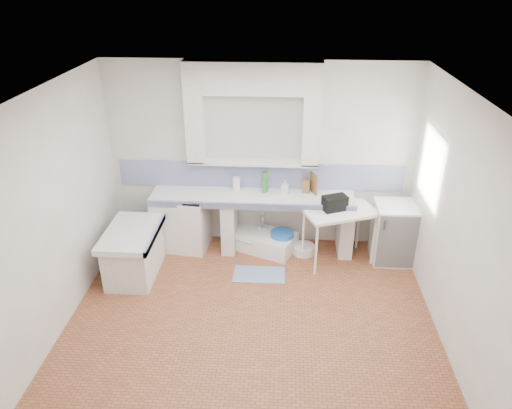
# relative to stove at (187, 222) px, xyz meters

# --- Properties ---
(floor) EXTENTS (4.50, 4.50, 0.00)m
(floor) POSITION_rel_stove_xyz_m (1.09, -1.68, -0.42)
(floor) COLOR #995535
(floor) RESTS_ON ground
(ceiling) EXTENTS (4.50, 4.50, 0.00)m
(ceiling) POSITION_rel_stove_xyz_m (1.09, -1.68, 2.38)
(ceiling) COLOR silver
(ceiling) RESTS_ON ground
(wall_back) EXTENTS (4.50, 0.00, 4.50)m
(wall_back) POSITION_rel_stove_xyz_m (1.09, 0.32, 0.98)
(wall_back) COLOR silver
(wall_back) RESTS_ON ground
(wall_front) EXTENTS (4.50, 0.00, 4.50)m
(wall_front) POSITION_rel_stove_xyz_m (1.09, -3.68, 0.98)
(wall_front) COLOR silver
(wall_front) RESTS_ON ground
(wall_left) EXTENTS (0.00, 4.50, 4.50)m
(wall_left) POSITION_rel_stove_xyz_m (-1.16, -1.68, 0.98)
(wall_left) COLOR silver
(wall_left) RESTS_ON ground
(wall_right) EXTENTS (0.00, 4.50, 4.50)m
(wall_right) POSITION_rel_stove_xyz_m (3.34, -1.68, 0.98)
(wall_right) COLOR silver
(wall_right) RESTS_ON ground
(alcove_mass) EXTENTS (1.90, 0.25, 0.45)m
(alcove_mass) POSITION_rel_stove_xyz_m (0.99, 0.19, 2.15)
(alcove_mass) COLOR silver
(alcove_mass) RESTS_ON ground
(window_frame) EXTENTS (0.35, 0.86, 1.06)m
(window_frame) POSITION_rel_stove_xyz_m (3.52, -0.48, 1.18)
(window_frame) COLOR #392412
(window_frame) RESTS_ON ground
(lace_valance) EXTENTS (0.01, 0.84, 0.24)m
(lace_valance) POSITION_rel_stove_xyz_m (3.37, -0.48, 1.56)
(lace_valance) COLOR white
(lace_valance) RESTS_ON ground
(counter_slab) EXTENTS (3.00, 0.60, 0.08)m
(counter_slab) POSITION_rel_stove_xyz_m (0.99, 0.02, 0.44)
(counter_slab) COLOR white
(counter_slab) RESTS_ON ground
(counter_lip) EXTENTS (3.00, 0.04, 0.10)m
(counter_lip) POSITION_rel_stove_xyz_m (0.99, -0.26, 0.44)
(counter_lip) COLOR navy
(counter_lip) RESTS_ON ground
(counter_pier_left) EXTENTS (0.20, 0.55, 0.82)m
(counter_pier_left) POSITION_rel_stove_xyz_m (-0.41, 0.02, -0.01)
(counter_pier_left) COLOR silver
(counter_pier_left) RESTS_ON ground
(counter_pier_mid) EXTENTS (0.20, 0.55, 0.82)m
(counter_pier_mid) POSITION_rel_stove_xyz_m (0.64, 0.02, -0.01)
(counter_pier_mid) COLOR silver
(counter_pier_mid) RESTS_ON ground
(counter_pier_right) EXTENTS (0.20, 0.55, 0.82)m
(counter_pier_right) POSITION_rel_stove_xyz_m (2.39, 0.02, -0.01)
(counter_pier_right) COLOR silver
(counter_pier_right) RESTS_ON ground
(peninsula_top) EXTENTS (0.70, 1.10, 0.08)m
(peninsula_top) POSITION_rel_stove_xyz_m (-0.61, -0.78, 0.24)
(peninsula_top) COLOR white
(peninsula_top) RESTS_ON ground
(peninsula_base) EXTENTS (0.60, 1.00, 0.62)m
(peninsula_base) POSITION_rel_stove_xyz_m (-0.61, -0.78, -0.11)
(peninsula_base) COLOR silver
(peninsula_base) RESTS_ON ground
(peninsula_lip) EXTENTS (0.04, 1.10, 0.10)m
(peninsula_lip) POSITION_rel_stove_xyz_m (-0.28, -0.78, 0.24)
(peninsula_lip) COLOR navy
(peninsula_lip) RESTS_ON ground
(backsplash) EXTENTS (4.27, 0.03, 0.40)m
(backsplash) POSITION_rel_stove_xyz_m (1.09, 0.30, 0.68)
(backsplash) COLOR navy
(backsplash) RESTS_ON ground
(stove) EXTENTS (0.66, 0.64, 0.85)m
(stove) POSITION_rel_stove_xyz_m (0.00, 0.00, 0.00)
(stove) COLOR white
(stove) RESTS_ON ground
(sink) EXTENTS (1.13, 0.89, 0.24)m
(sink) POSITION_rel_stove_xyz_m (1.14, 0.02, -0.30)
(sink) COLOR white
(sink) RESTS_ON ground
(side_table) EXTENTS (1.14, 0.88, 0.04)m
(side_table) POSITION_rel_stove_xyz_m (2.26, -0.27, -0.01)
(side_table) COLOR white
(side_table) RESTS_ON ground
(fridge) EXTENTS (0.58, 0.58, 0.89)m
(fridge) POSITION_rel_stove_xyz_m (3.07, -0.16, 0.02)
(fridge) COLOR white
(fridge) RESTS_ON ground
(bucket_red) EXTENTS (0.35, 0.35, 0.27)m
(bucket_red) POSITION_rel_stove_xyz_m (1.03, 0.00, -0.29)
(bucket_red) COLOR #B80617
(bucket_red) RESTS_ON ground
(bucket_orange) EXTENTS (0.31, 0.31, 0.26)m
(bucket_orange) POSITION_rel_stove_xyz_m (1.27, -0.03, -0.29)
(bucket_orange) COLOR #C75310
(bucket_orange) RESTS_ON ground
(bucket_blue) EXTENTS (0.37, 0.37, 0.33)m
(bucket_blue) POSITION_rel_stove_xyz_m (1.45, -0.06, -0.26)
(bucket_blue) COLOR blue
(bucket_blue) RESTS_ON ground
(basin_white) EXTENTS (0.40, 0.40, 0.13)m
(basin_white) POSITION_rel_stove_xyz_m (1.78, -0.09, -0.36)
(basin_white) COLOR white
(basin_white) RESTS_ON ground
(water_bottle_a) EXTENTS (0.10, 0.10, 0.31)m
(water_bottle_a) POSITION_rel_stove_xyz_m (1.09, 0.17, -0.27)
(water_bottle_a) COLOR silver
(water_bottle_a) RESTS_ON ground
(water_bottle_b) EXTENTS (0.09, 0.09, 0.29)m
(water_bottle_b) POSITION_rel_stove_xyz_m (1.19, 0.17, -0.28)
(water_bottle_b) COLOR silver
(water_bottle_b) RESTS_ON ground
(black_bag) EXTENTS (0.38, 0.31, 0.21)m
(black_bag) POSITION_rel_stove_xyz_m (2.17, -0.25, 0.52)
(black_bag) COLOR black
(black_bag) RESTS_ON side_table
(green_bottle_a) EXTENTS (0.08, 0.08, 0.33)m
(green_bottle_a) POSITION_rel_stove_xyz_m (1.18, 0.17, 0.64)
(green_bottle_a) COLOR #33772E
(green_bottle_a) RESTS_ON counter_slab
(green_bottle_b) EXTENTS (0.07, 0.07, 0.32)m
(green_bottle_b) POSITION_rel_stove_xyz_m (1.16, 0.13, 0.63)
(green_bottle_b) COLOR #33772E
(green_bottle_b) RESTS_ON counter_slab
(knife_block) EXTENTS (0.12, 0.10, 0.21)m
(knife_block) POSITION_rel_stove_xyz_m (1.79, 0.17, 0.58)
(knife_block) COLOR #8D5F38
(knife_block) RESTS_ON counter_slab
(cutting_board) EXTENTS (0.11, 0.21, 0.30)m
(cutting_board) POSITION_rel_stove_xyz_m (1.89, 0.17, 0.63)
(cutting_board) COLOR #8D5F38
(cutting_board) RESTS_ON counter_slab
(paper_towel) EXTENTS (0.14, 0.14, 0.22)m
(paper_towel) POSITION_rel_stove_xyz_m (0.74, 0.17, 0.59)
(paper_towel) COLOR white
(paper_towel) RESTS_ON counter_slab
(soap_bottle) EXTENTS (0.11, 0.11, 0.21)m
(soap_bottle) POSITION_rel_stove_xyz_m (1.47, 0.11, 0.58)
(soap_bottle) COLOR white
(soap_bottle) RESTS_ON counter_slab
(rug) EXTENTS (0.73, 0.42, 0.01)m
(rug) POSITION_rel_stove_xyz_m (1.14, -0.72, -0.42)
(rug) COLOR #2C4A91
(rug) RESTS_ON ground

